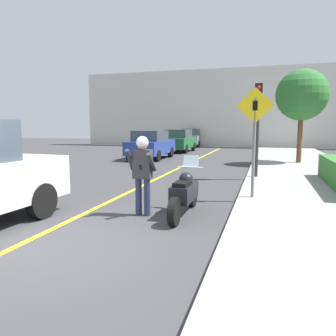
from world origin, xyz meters
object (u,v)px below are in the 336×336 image
(traffic_light, at_px, (258,112))
(parked_car_grey, at_px, (192,137))
(street_tree, at_px, (302,95))
(motorcycle, at_px, (184,193))
(crossing_sign, at_px, (254,132))
(parked_car_green, at_px, (179,140))
(parked_car_blue, at_px, (151,144))
(person_biker, at_px, (142,167))

(traffic_light, relative_size, parked_car_grey, 0.79)
(traffic_light, bearing_deg, street_tree, 70.40)
(motorcycle, xyz_separation_m, crossing_sign, (1.38, 1.72, 1.31))
(crossing_sign, height_order, parked_car_green, crossing_sign)
(parked_car_blue, relative_size, parked_car_green, 1.00)
(crossing_sign, height_order, parked_car_grey, crossing_sign)
(motorcycle, xyz_separation_m, parked_car_green, (-4.62, 16.94, 0.36))
(street_tree, relative_size, parked_car_grey, 1.09)
(parked_car_green, height_order, parked_car_grey, same)
(crossing_sign, relative_size, parked_car_blue, 0.66)
(parked_car_blue, distance_m, parked_car_green, 5.55)
(person_biker, xyz_separation_m, street_tree, (4.13, 10.96, 2.37))
(traffic_light, bearing_deg, crossing_sign, -89.64)
(motorcycle, height_order, traffic_light, traffic_light)
(parked_car_green, xyz_separation_m, parked_car_grey, (-0.40, 6.33, 0.00))
(street_tree, height_order, parked_car_blue, street_tree)
(traffic_light, height_order, parked_car_green, traffic_light)
(person_biker, distance_m, traffic_light, 6.19)
(parked_car_green, relative_size, parked_car_grey, 1.00)
(parked_car_green, bearing_deg, crossing_sign, -68.46)
(motorcycle, bearing_deg, crossing_sign, 51.23)
(person_biker, bearing_deg, parked_car_blue, 108.85)
(person_biker, distance_m, parked_car_blue, 12.34)
(person_biker, distance_m, street_tree, 11.95)
(motorcycle, relative_size, street_tree, 0.48)
(traffic_light, bearing_deg, parked_car_blue, 135.70)
(crossing_sign, bearing_deg, street_tree, 78.12)
(crossing_sign, height_order, parked_car_blue, crossing_sign)
(parked_car_blue, bearing_deg, parked_car_grey, 90.79)
(person_biker, bearing_deg, street_tree, 69.33)
(crossing_sign, relative_size, street_tree, 0.61)
(parked_car_green, bearing_deg, street_tree, -38.50)
(parked_car_blue, bearing_deg, motorcycle, -66.90)
(motorcycle, distance_m, street_tree, 11.54)
(person_biker, height_order, traffic_light, traffic_light)
(motorcycle, relative_size, parked_car_grey, 0.53)
(parked_car_grey, bearing_deg, traffic_light, -70.43)
(person_biker, xyz_separation_m, traffic_light, (2.23, 5.61, 1.38))
(person_biker, relative_size, parked_car_grey, 0.41)
(parked_car_grey, bearing_deg, parked_car_blue, -89.21)
(crossing_sign, relative_size, traffic_light, 0.84)
(traffic_light, distance_m, parked_car_green, 13.16)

